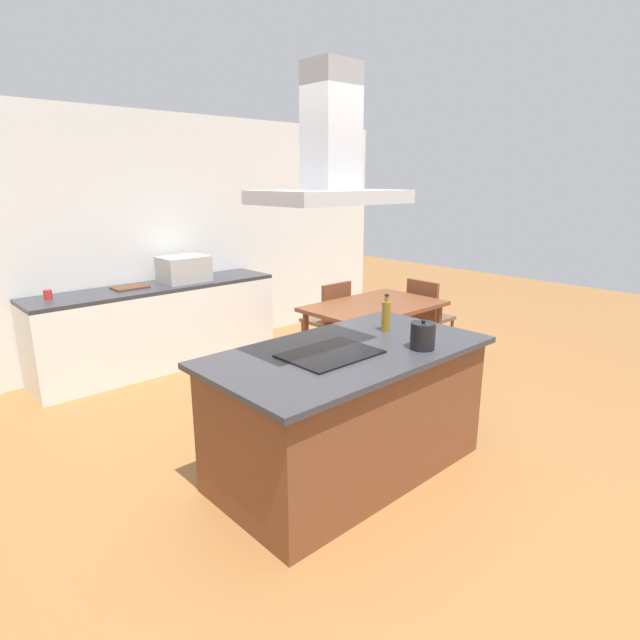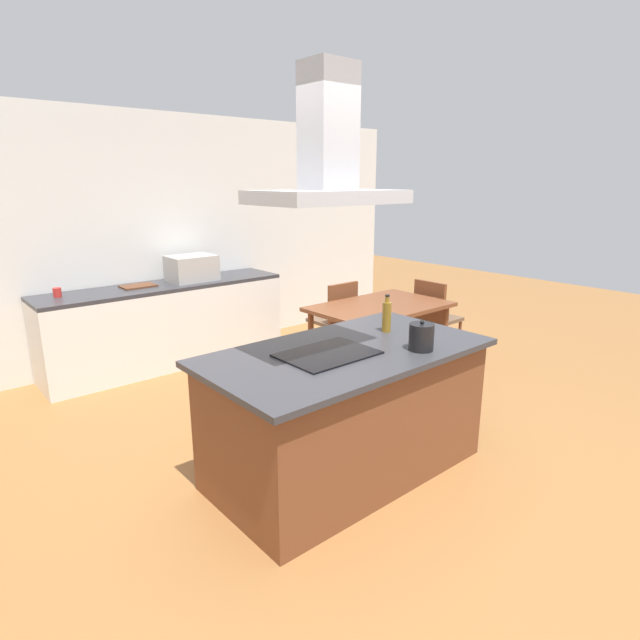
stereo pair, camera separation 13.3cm
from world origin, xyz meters
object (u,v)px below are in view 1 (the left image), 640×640
Objects in this scene: olive_oil_bottle at (386,315)px; countertop_microwave at (184,269)px; cutting_board at (130,287)px; coffee_mug_red at (48,295)px; tea_kettle at (423,336)px; chair_at_right_end at (427,312)px; cooktop at (330,354)px; range_hood at (331,160)px; chair_facing_back_wall at (330,315)px; dining_table at (374,312)px.

olive_oil_bottle and countertop_microwave have the same top height.
coffee_mug_red is at bearing 178.08° from cutting_board.
chair_at_right_end is at bearing 34.95° from tea_kettle.
chair_at_right_end is at bearing -27.36° from coffee_mug_red.
cooktop is 1.20m from range_hood.
countertop_microwave is at bearing -4.77° from cutting_board.
coffee_mug_red is 0.78m from cutting_board.
olive_oil_bottle reaches higher than chair_at_right_end.
chair_facing_back_wall is (1.81, -1.12, -0.40)m from cutting_board.
cooktop is 0.63m from tea_kettle.
chair_facing_back_wall is 1.00× the size of chair_at_right_end.
chair_at_right_end is at bearing 27.75° from olive_oil_bottle.
countertop_microwave reaches higher than coffee_mug_red.
cooktop is at bearing -100.29° from countertop_microwave.
cutting_board is 2.55m from dining_table.
cooktop reaches higher than chair_at_right_end.
range_hood is at bearing 148.67° from tea_kettle.
cutting_board is (0.78, -0.03, -0.04)m from coffee_mug_red.
chair_at_right_end is (2.12, -1.73, -0.53)m from countertop_microwave.
chair_at_right_end is (1.97, 1.03, -0.51)m from olive_oil_bottle.
cutting_board is 0.24× the size of dining_table.
dining_table is 1.56× the size of range_hood.
cutting_board is at bearing 100.65° from tea_kettle.
countertop_microwave is 0.61m from cutting_board.
tea_kettle is 0.24× the size of chair_at_right_end.
tea_kettle is 0.24× the size of range_hood.
olive_oil_bottle is 0.31× the size of chair_facing_back_wall.
chair_facing_back_wall is (1.73, 1.81, -0.40)m from cooktop.
olive_oil_bottle is 0.31× the size of range_hood.
countertop_microwave is 2.79m from chair_at_right_end.
cutting_board is at bearing 175.23° from countertop_microwave.
dining_table is 1.57× the size of chair_facing_back_wall.
tea_kettle is at bearing -119.15° from chair_facing_back_wall.
cutting_board is at bearing 105.00° from olive_oil_bottle.
countertop_microwave is 0.56× the size of range_hood.
olive_oil_bottle is at bearing 9.39° from cooktop.
coffee_mug_red is at bearing 106.10° from range_hood.
coffee_mug_red is (-1.39, 3.28, -0.05)m from tea_kettle.
countertop_microwave reaches higher than dining_table.
countertop_microwave reaches higher than tea_kettle.
coffee_mug_red is at bearing 176.83° from countertop_microwave.
chair_at_right_end is (3.50, -1.81, -0.44)m from coffee_mug_red.
olive_oil_bottle is 1.51m from dining_table.
tea_kettle reaches higher than chair_at_right_end.
cutting_board is at bearing 91.48° from cooktop.
range_hood is (-0.52, -2.88, 1.06)m from countertop_microwave.
dining_table is at bearing 44.56° from olive_oil_bottle.
range_hood reaches higher than dining_table.
cutting_board is at bearing 135.34° from dining_table.
tea_kettle is 1.28m from range_hood.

